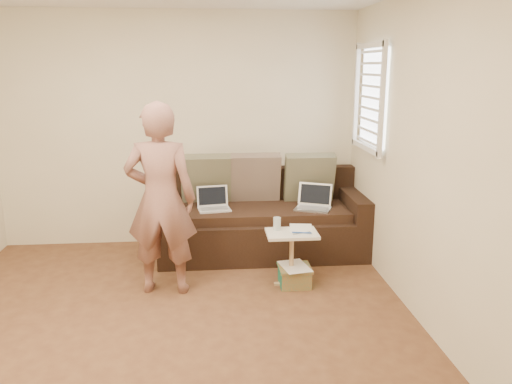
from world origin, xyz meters
TOP-DOWN VIEW (x-y plane):
  - floor at (0.00, 0.00)m, footprint 4.50×4.50m
  - wall_back at (0.00, 2.25)m, footprint 4.00×0.00m
  - wall_front at (0.00, -2.25)m, footprint 4.00×0.00m
  - wall_right at (2.00, 0.00)m, footprint 0.00×4.50m
  - window_blinds at (1.95, 1.50)m, footprint 0.12×0.88m
  - sofa at (0.90, 1.77)m, footprint 2.20×0.95m
  - pillow_left at (0.30, 2.02)m, footprint 0.55×0.29m
  - pillow_mid at (0.85, 2.02)m, footprint 0.55×0.27m
  - pillow_right at (1.45, 1.97)m, footprint 0.55×0.28m
  - laptop_silver at (1.43, 1.62)m, footprint 0.44×0.39m
  - laptop_white at (0.38, 1.69)m, footprint 0.37×0.29m
  - person at (-0.09, 0.87)m, footprint 0.66×0.48m
  - side_table at (1.09, 0.89)m, footprint 0.47×0.33m
  - drinking_glass at (0.96, 0.98)m, footprint 0.07×0.07m
  - scissors at (1.17, 0.84)m, footprint 0.20×0.13m
  - paper_on_table at (1.19, 0.98)m, footprint 0.25×0.33m
  - striped_box at (1.12, 0.87)m, footprint 0.30×0.30m

SIDE VIEW (x-z plane):
  - floor at x=0.00m, z-range 0.00..0.00m
  - striped_box at x=1.12m, z-range 0.00..0.19m
  - side_table at x=1.09m, z-range 0.00..0.52m
  - sofa at x=0.90m, z-range 0.00..0.85m
  - paper_on_table at x=1.19m, z-range 0.52..0.52m
  - laptop_silver at x=1.43m, z-range 0.40..0.64m
  - laptop_white at x=0.38m, z-range 0.40..0.64m
  - scissors at x=1.17m, z-range 0.52..0.53m
  - drinking_glass at x=0.96m, z-range 0.52..0.64m
  - pillow_left at x=0.30m, z-range 0.51..1.07m
  - pillow_mid at x=0.85m, z-range 0.51..1.07m
  - pillow_right at x=1.45m, z-range 0.51..1.07m
  - person at x=-0.09m, z-range 0.00..1.73m
  - wall_back at x=0.00m, z-range -0.70..3.30m
  - wall_front at x=0.00m, z-range -0.70..3.30m
  - wall_right at x=2.00m, z-range -0.95..3.55m
  - window_blinds at x=1.95m, z-range 1.16..2.24m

